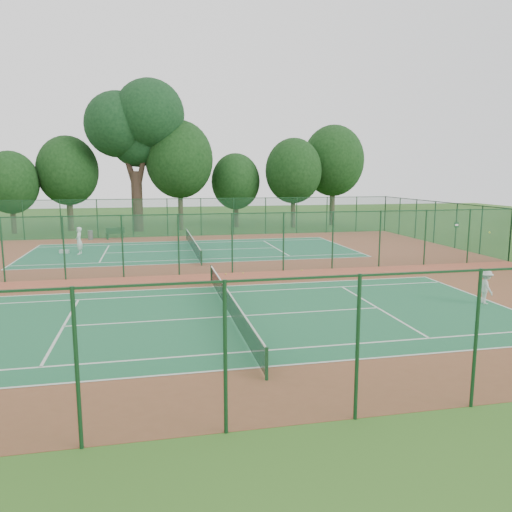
# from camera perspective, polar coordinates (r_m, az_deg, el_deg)

# --- Properties ---
(ground) EXTENTS (120.00, 120.00, 0.00)m
(ground) POSITION_cam_1_polar(r_m,az_deg,el_deg) (29.00, -5.72, -2.03)
(ground) COLOR #2E581B
(ground) RESTS_ON ground
(red_pad) EXTENTS (40.00, 36.00, 0.01)m
(red_pad) POSITION_cam_1_polar(r_m,az_deg,el_deg) (29.00, -5.72, -2.03)
(red_pad) COLOR brown
(red_pad) RESTS_ON ground
(court_near) EXTENTS (23.77, 10.97, 0.01)m
(court_near) POSITION_cam_1_polar(r_m,az_deg,el_deg) (20.32, -2.91, -6.93)
(court_near) COLOR #206742
(court_near) RESTS_ON red_pad
(court_far) EXTENTS (23.77, 10.97, 0.01)m
(court_far) POSITION_cam_1_polar(r_m,az_deg,el_deg) (37.82, -7.21, 0.64)
(court_far) COLOR #1F6443
(court_far) RESTS_ON red_pad
(fence_north) EXTENTS (40.00, 0.09, 3.50)m
(fence_north) POSITION_cam_1_polar(r_m,az_deg,el_deg) (46.53, -8.19, 4.42)
(fence_north) COLOR #184828
(fence_north) RESTS_ON ground
(fence_south) EXTENTS (40.00, 0.09, 3.50)m
(fence_south) POSITION_cam_1_polar(r_m,az_deg,el_deg) (11.41, 4.28, -10.95)
(fence_south) COLOR #174525
(fence_south) RESTS_ON ground
(fence_east) EXTENTS (0.09, 36.00, 3.50)m
(fence_east) POSITION_cam_1_polar(r_m,az_deg,el_deg) (36.67, 27.08, 2.16)
(fence_east) COLOR #194B28
(fence_east) RESTS_ON ground
(fence_divider) EXTENTS (40.00, 0.09, 3.50)m
(fence_divider) POSITION_cam_1_polar(r_m,az_deg,el_deg) (28.70, -5.77, 1.41)
(fence_divider) COLOR #1C5437
(fence_divider) RESTS_ON ground
(tennis_net_near) EXTENTS (0.10, 12.90, 0.97)m
(tennis_net_near) POSITION_cam_1_polar(r_m,az_deg,el_deg) (20.18, -2.93, -5.49)
(tennis_net_near) COLOR #14391E
(tennis_net_near) RESTS_ON ground
(tennis_net_far) EXTENTS (0.10, 12.90, 0.97)m
(tennis_net_far) POSITION_cam_1_polar(r_m,az_deg,el_deg) (37.74, -7.23, 1.43)
(tennis_net_far) COLOR #123318
(tennis_net_far) RESTS_ON ground
(player_near) EXTENTS (0.72, 1.06, 1.52)m
(player_near) POSITION_cam_1_polar(r_m,az_deg,el_deg) (24.31, 24.80, -3.22)
(player_near) COLOR silver
(player_near) RESTS_ON court_near
(player_far) EXTENTS (0.55, 0.76, 1.94)m
(player_far) POSITION_cam_1_polar(r_m,az_deg,el_deg) (37.80, -19.58, 1.66)
(player_far) COLOR white
(player_far) RESTS_ON court_far
(trash_bin) EXTENTS (0.55, 0.55, 0.81)m
(trash_bin) POSITION_cam_1_polar(r_m,az_deg,el_deg) (45.98, -18.39, 2.29)
(trash_bin) COLOR slate
(trash_bin) RESTS_ON red_pad
(bench) EXTENTS (1.71, 1.00, 1.01)m
(bench) POSITION_cam_1_polar(r_m,az_deg,el_deg) (45.79, -15.81, 2.53)
(bench) COLOR black
(bench) RESTS_ON red_pad
(kit_bag) EXTENTS (0.74, 0.50, 0.26)m
(kit_bag) POSITION_cam_1_polar(r_m,az_deg,el_deg) (38.75, -21.07, 0.48)
(kit_bag) COLOR silver
(kit_bag) RESTS_ON red_pad
(stray_ball_a) EXTENTS (0.08, 0.08, 0.08)m
(stray_ball_a) POSITION_cam_1_polar(r_m,az_deg,el_deg) (28.61, -3.46, -2.06)
(stray_ball_a) COLOR gold
(stray_ball_a) RESTS_ON red_pad
(stray_ball_b) EXTENTS (0.07, 0.07, 0.07)m
(stray_ball_b) POSITION_cam_1_polar(r_m,az_deg,el_deg) (29.82, 5.27, -1.62)
(stray_ball_b) COLOR yellow
(stray_ball_b) RESTS_ON red_pad
(stray_ball_c) EXTENTS (0.06, 0.06, 0.06)m
(stray_ball_c) POSITION_cam_1_polar(r_m,az_deg,el_deg) (28.89, -1.48, -1.95)
(stray_ball_c) COLOR yellow
(stray_ball_c) RESTS_ON red_pad
(big_tree) EXTENTS (9.66, 7.07, 14.84)m
(big_tree) POSITION_cam_1_polar(r_m,az_deg,el_deg) (51.81, -13.62, 14.44)
(big_tree) COLOR #33241B
(big_tree) RESTS_ON ground
(evergreen_row) EXTENTS (39.00, 5.00, 12.00)m
(evergreen_row) POSITION_cam_1_polar(r_m,az_deg,el_deg) (52.94, -8.06, 3.10)
(evergreen_row) COLOR black
(evergreen_row) RESTS_ON ground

